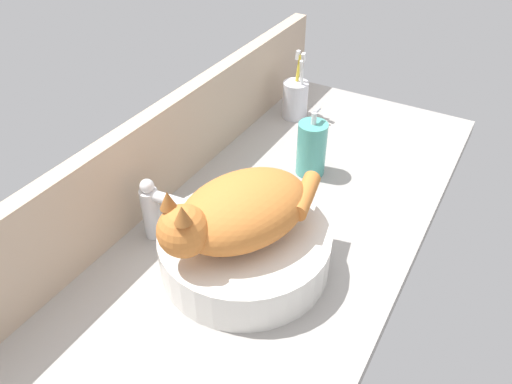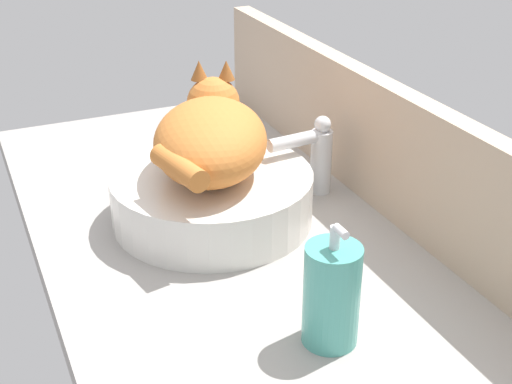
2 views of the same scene
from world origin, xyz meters
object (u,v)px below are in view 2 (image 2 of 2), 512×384
object	(u,v)px
sink_basin	(212,197)
faucet	(316,153)
soap_dispenser	(332,295)
cat	(210,135)

from	to	relation	value
sink_basin	faucet	size ratio (longest dim) A/B	2.30
sink_basin	soap_dispenser	xyz separation A→B (cm)	(33.66, 2.19, 2.55)
sink_basin	cat	size ratio (longest dim) A/B	1.04
sink_basin	cat	bearing A→B (deg)	160.15
faucet	soap_dispenser	bearing A→B (deg)	-25.47
soap_dispenser	faucet	bearing A→B (deg)	154.53
cat	soap_dispenser	distance (cm)	35.72
soap_dispenser	cat	bearing A→B (deg)	-177.17
faucet	soap_dispenser	distance (cm)	39.19
faucet	sink_basin	bearing A→B (deg)	-84.84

